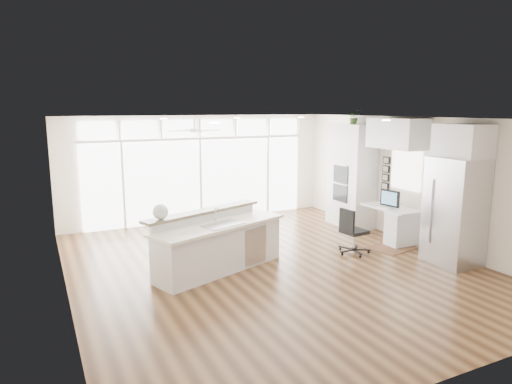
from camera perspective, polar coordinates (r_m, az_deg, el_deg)
name	(u,v)px	position (r m, az deg, el deg)	size (l,w,h in m)	color
floor	(272,266)	(8.57, 2.00, -9.27)	(7.00, 8.00, 0.02)	#3F2613
ceiling	(273,119)	(8.06, 2.12, 9.17)	(7.00, 8.00, 0.02)	silver
wall_back	(199,168)	(11.84, -7.12, 2.95)	(7.00, 0.04, 2.70)	white
wall_front	(456,260)	(5.15, 23.76, -7.77)	(7.00, 0.04, 2.70)	white
wall_left	(62,214)	(7.27, -23.07, -2.55)	(0.04, 8.00, 2.70)	white
wall_right	(417,181)	(10.31, 19.48, 1.32)	(0.04, 8.00, 2.70)	white
glass_wall	(200,180)	(11.83, -6.99, 1.48)	(5.80, 0.06, 2.08)	white
transom_row	(199,128)	(11.69, -7.14, 7.93)	(5.90, 0.06, 0.40)	white
desk_window	(406,170)	(10.46, 18.23, 2.63)	(0.04, 0.85, 0.85)	silver
ceiling_fan	(194,126)	(10.45, -7.70, 8.17)	(1.16, 1.16, 0.32)	silver
recessed_lights	(268,119)	(8.24, 1.46, 9.06)	(3.40, 3.00, 0.02)	beige
oven_cabinet	(352,175)	(11.43, 11.86, 2.04)	(0.64, 1.20, 2.50)	silver
desk_nook	(391,224)	(10.45, 16.56, -3.82)	(0.72, 1.30, 0.76)	silver
upper_cabinets	(398,133)	(10.19, 17.31, 7.01)	(0.64, 1.30, 0.64)	silver
refrigerator	(455,211)	(9.20, 23.62, -2.23)	(0.76, 0.90, 2.00)	#B6B6BB
fridge_cabinet	(463,141)	(9.07, 24.47, 5.85)	(0.64, 0.90, 0.60)	silver
framed_photos	(386,173)	(10.93, 15.92, 2.27)	(0.06, 0.22, 0.80)	black
kitchen_island	(220,242)	(8.21, -4.58, -6.27)	(2.63, 0.99, 1.05)	silver
rug	(392,247)	(10.02, 16.61, -6.66)	(0.98, 0.70, 0.01)	#361C11
office_chair	(354,231)	(9.35, 12.19, -4.80)	(0.48, 0.44, 0.92)	black
fishbowl	(161,212)	(7.79, -11.85, -2.42)	(0.26, 0.26, 0.26)	white
monitor	(390,198)	(10.28, 16.40, -0.74)	(0.08, 0.48, 0.40)	black
keyboard	(383,208)	(10.20, 15.64, -1.88)	(0.12, 0.33, 0.02)	white
potted_plant	(354,119)	(11.32, 12.13, 8.97)	(0.30, 0.34, 0.26)	#355725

